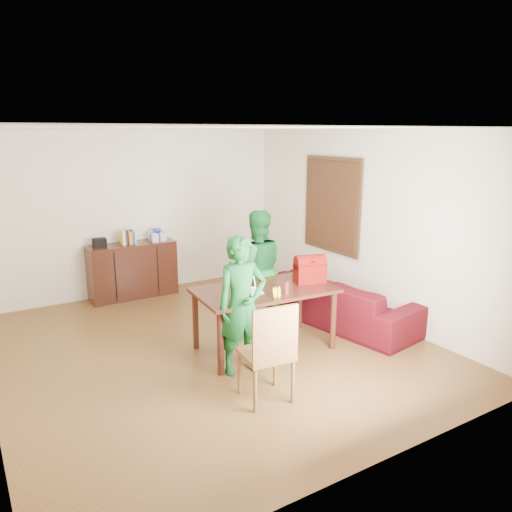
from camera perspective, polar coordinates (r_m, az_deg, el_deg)
room at (r=6.15m, az=-5.67°, el=1.25°), size 5.20×5.70×2.90m
table at (r=6.16m, az=0.97°, el=-4.63°), size 1.75×1.07×0.79m
chair at (r=5.17m, az=1.19°, el=-13.04°), size 0.53×0.51×1.06m
person_near at (r=5.55m, az=-1.63°, el=-5.68°), size 0.63×0.46×1.58m
person_far at (r=6.87m, az=0.08°, el=-1.52°), size 0.95×0.84×1.64m
laptop at (r=5.95m, az=-0.90°, el=-3.84°), size 0.33×0.24×0.22m
bananas at (r=5.77m, az=2.37°, el=-4.61°), size 0.16×0.11×0.05m
bottle at (r=5.91m, az=3.48°, el=-3.53°), size 0.07×0.07×0.18m
red_bag at (r=6.38m, az=6.17°, el=-1.77°), size 0.43×0.32×0.28m
sofa at (r=7.20m, az=9.78°, el=-5.08°), size 1.24×2.37×0.66m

